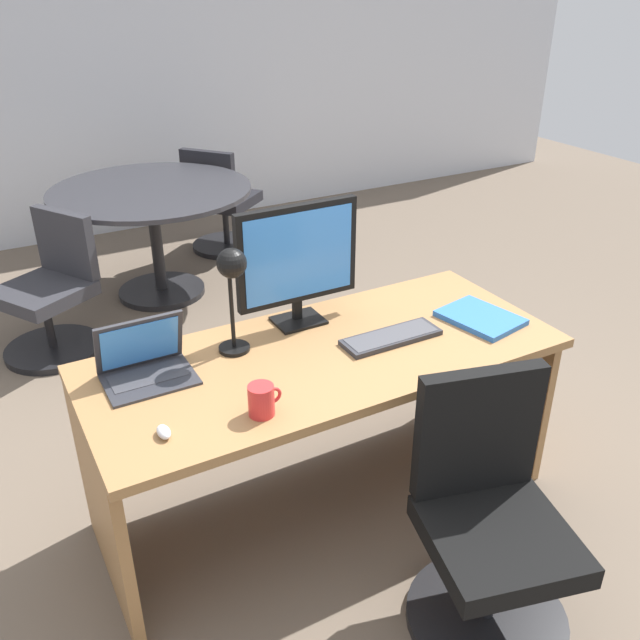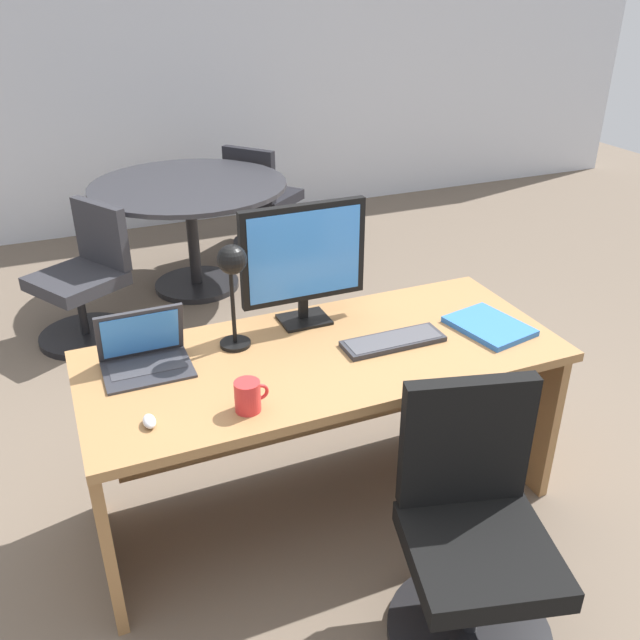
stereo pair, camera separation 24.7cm
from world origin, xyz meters
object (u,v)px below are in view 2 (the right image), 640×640
(monitor, at_px, (304,257))
(meeting_table, at_px, (190,210))
(desk, at_px, (319,391))
(coffee_mug, at_px, (248,396))
(mouse, at_px, (149,421))
(laptop, at_px, (143,349))
(desk_lamp, at_px, (232,274))
(keyboard, at_px, (393,341))
(meeting_chair_far, at_px, (262,207))
(book, at_px, (489,326))
(meeting_chair_near, at_px, (86,287))
(office_chair, at_px, (472,546))

(monitor, relative_size, meeting_table, 0.39)
(desk, distance_m, coffee_mug, 0.55)
(mouse, bearing_deg, coffee_mug, -7.29)
(laptop, xyz_separation_m, desk_lamp, (0.35, -0.01, 0.25))
(keyboard, height_order, desk_lamp, desk_lamp)
(keyboard, xyz_separation_m, meeting_chair_far, (0.44, 2.99, -0.41))
(keyboard, bearing_deg, meeting_chair_far, 81.60)
(keyboard, height_order, book, book)
(mouse, height_order, desk_lamp, desk_lamp)
(meeting_chair_near, bearing_deg, monitor, -65.09)
(office_chair, bearing_deg, coffee_mug, 140.37)
(keyboard, relative_size, coffee_mug, 3.47)
(desk_lamp, relative_size, office_chair, 0.47)
(desk, bearing_deg, desk_lamp, 160.09)
(keyboard, relative_size, meeting_chair_near, 0.50)
(meeting_chair_far, bearing_deg, coffee_mug, -108.89)
(laptop, height_order, coffee_mug, laptop)
(keyboard, xyz_separation_m, meeting_chair_near, (-1.02, 1.97, -0.43))
(laptop, relative_size, office_chair, 0.35)
(meeting_table, height_order, meeting_chair_near, meeting_chair_near)
(desk, bearing_deg, meeting_chair_near, 111.64)
(desk_lamp, bearing_deg, meeting_chair_near, 104.22)
(desk, bearing_deg, coffee_mug, -141.28)
(meeting_chair_near, bearing_deg, book, -54.45)
(desk, xyz_separation_m, office_chair, (0.22, -0.80, -0.18))
(mouse, distance_m, book, 1.40)
(laptop, height_order, desk_lamp, desk_lamp)
(meeting_chair_far, bearing_deg, meeting_chair_near, -145.09)
(mouse, height_order, meeting_chair_far, meeting_chair_far)
(mouse, height_order, meeting_chair_near, meeting_chair_near)
(office_chair, bearing_deg, meeting_table, 93.49)
(mouse, bearing_deg, laptop, 82.03)
(monitor, height_order, laptop, monitor)
(meeting_chair_near, xyz_separation_m, meeting_chair_far, (1.46, 1.02, 0.01))
(monitor, bearing_deg, laptop, -171.86)
(mouse, bearing_deg, desk_lamp, 42.64)
(desk_lamp, bearing_deg, meeting_chair_far, 70.04)
(book, relative_size, meeting_chair_far, 0.42)
(office_chair, distance_m, meeting_chair_far, 3.73)
(desk, relative_size, coffee_mug, 15.61)
(desk_lamp, bearing_deg, book, -13.80)
(mouse, relative_size, meeting_chair_far, 0.09)
(laptop, distance_m, meeting_chair_far, 3.13)
(keyboard, relative_size, book, 1.15)
(mouse, bearing_deg, monitor, 33.59)
(mouse, relative_size, coffee_mug, 0.62)
(keyboard, height_order, mouse, mouse)
(monitor, relative_size, keyboard, 1.28)
(desk, height_order, book, book)
(book, bearing_deg, meeting_chair_near, 125.55)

